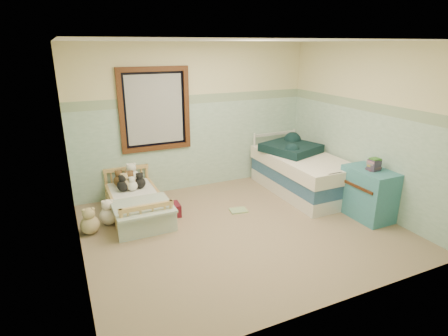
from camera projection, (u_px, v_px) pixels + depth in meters
name	position (u px, v px, depth m)	size (l,w,h in m)	color
floor	(242.00, 229.00, 5.17)	(4.20, 3.60, 0.02)	#7B6C54
ceiling	(245.00, 40.00, 4.36)	(4.20, 3.60, 0.02)	white
wall_back	(195.00, 118.00, 6.31)	(4.20, 0.04, 2.50)	beige
wall_front	(338.00, 189.00, 3.22)	(4.20, 0.04, 2.50)	beige
wall_left	(70.00, 163.00, 3.93)	(0.04, 3.60, 2.50)	beige
wall_right	(365.00, 128.00, 5.59)	(0.04, 3.60, 2.50)	beige
wainscot_mint	(196.00, 146.00, 6.46)	(4.20, 0.01, 1.50)	#86AA92
border_strip	(195.00, 99.00, 6.20)	(4.20, 0.01, 0.15)	#4A744F
window_frame	(155.00, 110.00, 5.94)	(1.16, 0.06, 1.36)	black
window_blinds	(155.00, 110.00, 5.95)	(0.92, 0.01, 1.12)	beige
toddler_bed_frame	(137.00, 209.00, 5.55)	(0.73, 1.46, 0.19)	#B0844B
toddler_mattress	(136.00, 199.00, 5.50)	(0.67, 1.40, 0.12)	white
patchwork_quilt	(143.00, 206.00, 5.08)	(0.79, 0.73, 0.03)	#5E96BE
plush_bed_brown	(119.00, 181.00, 5.82)	(0.18, 0.18, 0.18)	brown
plush_bed_white	(132.00, 177.00, 5.89)	(0.24, 0.24, 0.24)	white
plush_bed_tan	(125.00, 185.00, 5.65)	(0.19, 0.19, 0.19)	tan
plush_bed_dark	(140.00, 183.00, 5.74)	(0.17, 0.17, 0.17)	black
plush_floor_cream	(109.00, 216.00, 5.24)	(0.26, 0.26, 0.26)	white
plush_floor_tan	(90.00, 225.00, 4.98)	(0.26, 0.26, 0.26)	tan
twin_bed_frame	(301.00, 186.00, 6.39)	(0.94, 1.88, 0.22)	silver
twin_boxspring	(302.00, 174.00, 6.32)	(0.94, 1.88, 0.22)	navy
twin_mattress	(303.00, 162.00, 6.25)	(0.98, 1.92, 0.22)	white
teal_blanket	(291.00, 148.00, 6.43)	(0.80, 0.85, 0.14)	black
dresser	(368.00, 194.00, 5.39)	(0.47, 0.75, 0.75)	teal
book_stack	(374.00, 165.00, 5.22)	(0.16, 0.13, 0.16)	#522E36
red_pillow	(170.00, 210.00, 5.51)	(0.30, 0.26, 0.19)	maroon
floor_book	(238.00, 210.00, 5.68)	(0.26, 0.20, 0.02)	yellow
extra_plush_0	(123.00, 186.00, 5.62)	(0.18, 0.18, 0.18)	black
extra_plush_1	(130.00, 183.00, 5.70)	(0.21, 0.21, 0.21)	brown
extra_plush_2	(132.00, 186.00, 5.64)	(0.16, 0.16, 0.16)	white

